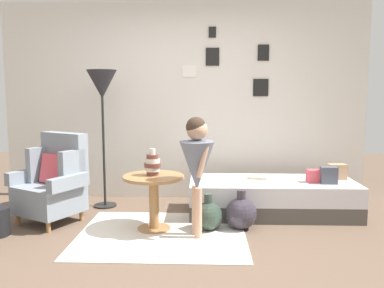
# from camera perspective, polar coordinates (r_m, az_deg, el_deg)

# --- Properties ---
(ground_plane) EXTENTS (12.00, 12.00, 0.00)m
(ground_plane) POSITION_cam_1_polar(r_m,az_deg,el_deg) (3.69, -2.98, -15.12)
(ground_plane) COLOR brown
(gallery_wall) EXTENTS (4.80, 0.12, 2.60)m
(gallery_wall) POSITION_cam_1_polar(r_m,az_deg,el_deg) (5.36, -1.19, 6.15)
(gallery_wall) COLOR silver
(gallery_wall) RESTS_ON ground
(rug) EXTENTS (1.66, 1.41, 0.01)m
(rug) POSITION_cam_1_polar(r_m,az_deg,el_deg) (4.09, -4.29, -12.75)
(rug) COLOR silver
(rug) RESTS_ON ground
(armchair) EXTENTS (0.90, 0.83, 0.97)m
(armchair) POSITION_cam_1_polar(r_m,az_deg,el_deg) (4.63, -19.16, -5.17)
(armchair) COLOR #9E7042
(armchair) RESTS_ON ground
(daybed) EXTENTS (1.90, 0.81, 0.40)m
(daybed) POSITION_cam_1_polar(r_m,az_deg,el_deg) (4.77, 11.35, -7.49)
(daybed) COLOR #4C4742
(daybed) RESTS_ON ground
(pillow_head) EXTENTS (0.22, 0.14, 0.18)m
(pillow_head) POSITION_cam_1_polar(r_m,az_deg,el_deg) (4.98, 20.05, -3.76)
(pillow_head) COLOR tan
(pillow_head) RESTS_ON daybed
(pillow_mid) EXTENTS (0.18, 0.12, 0.19)m
(pillow_mid) POSITION_cam_1_polar(r_m,az_deg,el_deg) (4.72, 18.98, -4.25)
(pillow_mid) COLOR #474C56
(pillow_mid) RESTS_ON daybed
(pillow_back) EXTENTS (0.20, 0.14, 0.14)m
(pillow_back) POSITION_cam_1_polar(r_m,az_deg,el_deg) (4.75, 17.28, -4.39)
(pillow_back) COLOR #D64C56
(pillow_back) RESTS_ON daybed
(side_table) EXTENTS (0.63, 0.63, 0.57)m
(side_table) POSITION_cam_1_polar(r_m,az_deg,el_deg) (4.13, -5.50, -6.64)
(side_table) COLOR #9E7042
(side_table) RESTS_ON ground
(vase_striped) EXTENTS (0.17, 0.17, 0.28)m
(vase_striped) POSITION_cam_1_polar(r_m,az_deg,el_deg) (4.09, -5.67, -2.91)
(vase_striped) COLOR brown
(vase_striped) RESTS_ON side_table
(floor_lamp) EXTENTS (0.36, 0.36, 1.69)m
(floor_lamp) POSITION_cam_1_polar(r_m,az_deg,el_deg) (4.97, -12.76, 7.52)
(floor_lamp) COLOR black
(floor_lamp) RESTS_ON ground
(person_child) EXTENTS (0.34, 0.34, 1.18)m
(person_child) POSITION_cam_1_polar(r_m,az_deg,el_deg) (3.83, 0.71, -2.39)
(person_child) COLOR tan
(person_child) RESTS_ON ground
(book_on_daybed) EXTENTS (0.25, 0.21, 0.03)m
(book_on_daybed) POSITION_cam_1_polar(r_m,az_deg,el_deg) (4.79, 9.41, -4.75)
(book_on_daybed) COLOR #C0AE90
(book_on_daybed) RESTS_ON daybed
(demijohn_near) EXTENTS (0.30, 0.30, 0.38)m
(demijohn_near) POSITION_cam_1_polar(r_m,az_deg,el_deg) (4.16, 2.29, -10.22)
(demijohn_near) COLOR #2D3D33
(demijohn_near) RESTS_ON ground
(demijohn_far) EXTENTS (0.33, 0.33, 0.41)m
(demijohn_far) POSITION_cam_1_polar(r_m,az_deg,el_deg) (4.22, 7.04, -9.80)
(demijohn_far) COLOR #332D38
(demijohn_far) RESTS_ON ground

